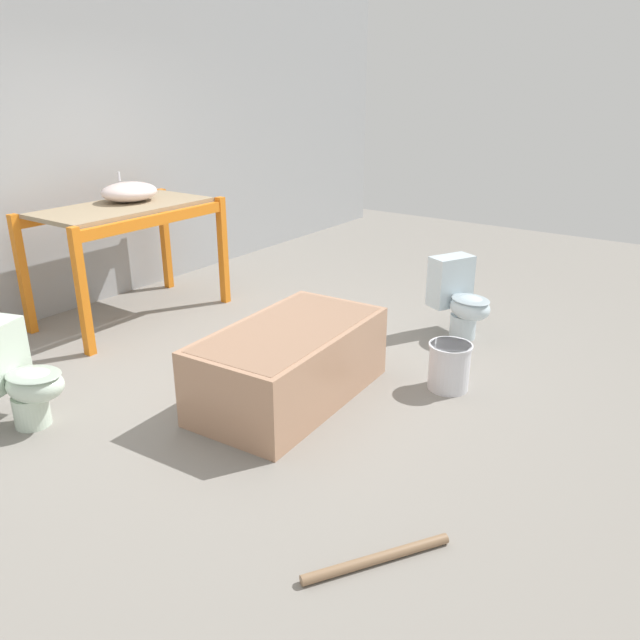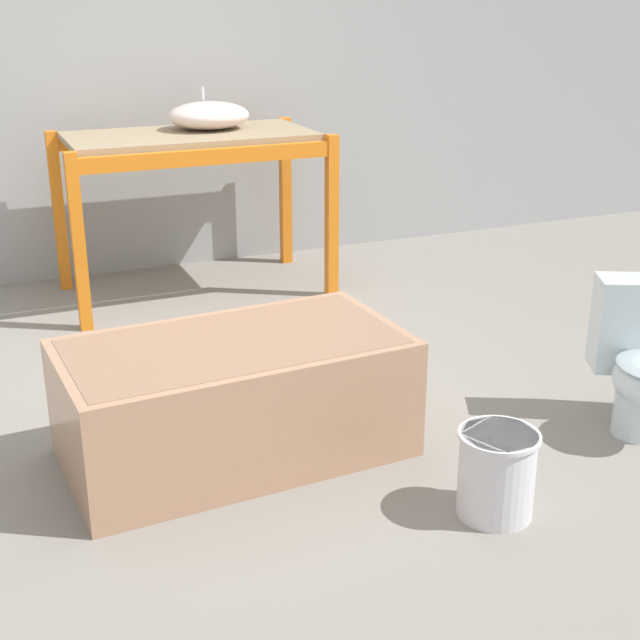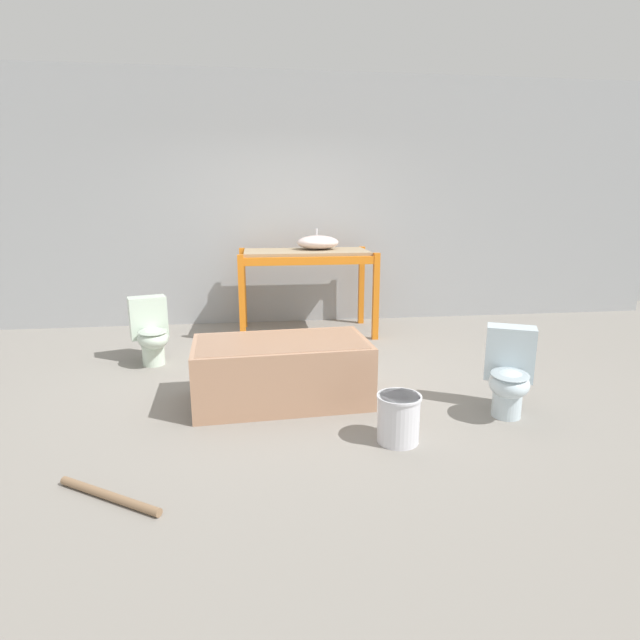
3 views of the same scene
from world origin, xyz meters
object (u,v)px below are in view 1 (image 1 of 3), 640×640
object	(u,v)px
toilet_far	(460,297)
bathtub_main	(290,358)
bucket_white	(449,365)
sink_basin	(129,192)
toilet_near	(16,375)

from	to	relation	value
toilet_far	bathtub_main	bearing A→B (deg)	-169.39
toilet_far	bucket_white	distance (m)	1.05
bucket_white	bathtub_main	bearing A→B (deg)	132.20
bathtub_main	sink_basin	bearing A→B (deg)	72.10
toilet_far	bucket_white	bearing A→B (deg)	-133.93
sink_basin	bucket_white	distance (m)	3.24
sink_basin	toilet_near	xyz separation A→B (m)	(-1.85, -1.09, -0.78)
bathtub_main	toilet_near	distance (m)	1.72
sink_basin	toilet_near	distance (m)	2.28
bathtub_main	bucket_white	xyz separation A→B (m)	(0.75, -0.83, -0.12)
toilet_near	toilet_far	distance (m)	3.41
toilet_near	toilet_far	world-z (taller)	same
toilet_far	bucket_white	world-z (taller)	toilet_far
sink_basin	bucket_white	size ratio (longest dim) A/B	1.52
sink_basin	bucket_white	bearing A→B (deg)	-86.91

